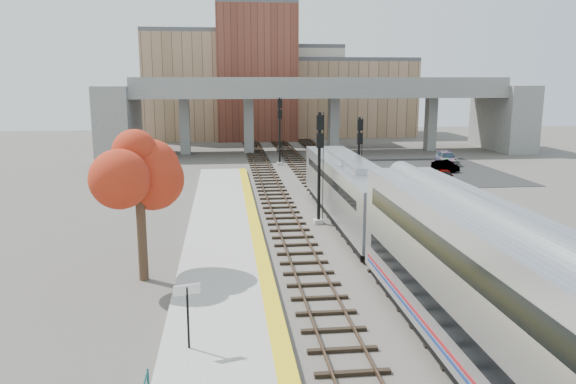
{
  "coord_description": "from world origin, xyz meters",
  "views": [
    {
      "loc": [
        -7.14,
        -26.62,
        9.37
      ],
      "look_at": [
        -3.3,
        7.0,
        2.5
      ],
      "focal_mm": 35.0,
      "sensor_mm": 36.0,
      "label": 1
    }
  ],
  "objects_px": {
    "locomotive": "(350,188)",
    "coach": "(541,334)",
    "signal_mast_near": "(319,169)",
    "signal_mast_far": "(280,132)",
    "signal_mast_mid": "(359,162)",
    "car_a": "(445,176)",
    "car_c": "(447,158)",
    "tree": "(138,171)",
    "car_b": "(445,166)"
  },
  "relations": [
    {
      "from": "signal_mast_far",
      "to": "car_c",
      "type": "distance_m",
      "value": 18.68
    },
    {
      "from": "signal_mast_near",
      "to": "car_b",
      "type": "relative_size",
      "value": 2.25
    },
    {
      "from": "signal_mast_near",
      "to": "signal_mast_mid",
      "type": "relative_size",
      "value": 1.12
    },
    {
      "from": "locomotive",
      "to": "coach",
      "type": "bearing_deg",
      "value": -90.0
    },
    {
      "from": "car_a",
      "to": "coach",
      "type": "bearing_deg",
      "value": -96.07
    },
    {
      "from": "signal_mast_mid",
      "to": "car_a",
      "type": "relative_size",
      "value": 1.91
    },
    {
      "from": "car_b",
      "to": "tree",
      "type": "bearing_deg",
      "value": -150.28
    },
    {
      "from": "car_b",
      "to": "car_c",
      "type": "distance_m",
      "value": 4.72
    },
    {
      "from": "coach",
      "to": "car_a",
      "type": "relative_size",
      "value": 7.33
    },
    {
      "from": "coach",
      "to": "car_b",
      "type": "bearing_deg",
      "value": 71.07
    },
    {
      "from": "signal_mast_near",
      "to": "car_a",
      "type": "bearing_deg",
      "value": 43.7
    },
    {
      "from": "tree",
      "to": "car_b",
      "type": "xyz_separation_m",
      "value": [
        26.41,
        28.81,
        -4.66
      ]
    },
    {
      "from": "tree",
      "to": "car_a",
      "type": "height_order",
      "value": "tree"
    },
    {
      "from": "signal_mast_far",
      "to": "car_c",
      "type": "xyz_separation_m",
      "value": [
        18.35,
        -1.78,
        -2.98
      ]
    },
    {
      "from": "locomotive",
      "to": "car_b",
      "type": "relative_size",
      "value": 5.9
    },
    {
      "from": "tree",
      "to": "signal_mast_far",
      "type": "bearing_deg",
      "value": 74.08
    },
    {
      "from": "signal_mast_far",
      "to": "tree",
      "type": "relative_size",
      "value": 1.04
    },
    {
      "from": "coach",
      "to": "signal_mast_mid",
      "type": "relative_size",
      "value": 3.84
    },
    {
      "from": "locomotive",
      "to": "signal_mast_far",
      "type": "distance_m",
      "value": 25.46
    },
    {
      "from": "car_c",
      "to": "signal_mast_far",
      "type": "bearing_deg",
      "value": -178.86
    },
    {
      "from": "signal_mast_near",
      "to": "car_b",
      "type": "xyz_separation_m",
      "value": [
        16.45,
        19.5,
        -3.08
      ]
    },
    {
      "from": "coach",
      "to": "car_a",
      "type": "xyz_separation_m",
      "value": [
        11.85,
        35.68,
        -2.18
      ]
    },
    {
      "from": "signal_mast_far",
      "to": "tree",
      "type": "bearing_deg",
      "value": -105.92
    },
    {
      "from": "signal_mast_far",
      "to": "car_b",
      "type": "bearing_deg",
      "value": -20.34
    },
    {
      "from": "locomotive",
      "to": "signal_mast_mid",
      "type": "height_order",
      "value": "signal_mast_mid"
    },
    {
      "from": "car_b",
      "to": "car_c",
      "type": "bearing_deg",
      "value": 48.49
    },
    {
      "from": "signal_mast_far",
      "to": "car_b",
      "type": "relative_size",
      "value": 2.27
    },
    {
      "from": "coach",
      "to": "signal_mast_near",
      "type": "relative_size",
      "value": 3.44
    },
    {
      "from": "coach",
      "to": "signal_mast_mid",
      "type": "height_order",
      "value": "signal_mast_mid"
    },
    {
      "from": "car_a",
      "to": "tree",
      "type": "bearing_deg",
      "value": -124.25
    },
    {
      "from": "locomotive",
      "to": "car_b",
      "type": "xyz_separation_m",
      "value": [
        14.35,
        19.24,
        -1.71
      ]
    },
    {
      "from": "signal_mast_near",
      "to": "car_c",
      "type": "xyz_separation_m",
      "value": [
        18.35,
        23.82,
        -2.94
      ]
    },
    {
      "from": "car_a",
      "to": "car_c",
      "type": "distance_m",
      "value": 11.37
    },
    {
      "from": "tree",
      "to": "car_a",
      "type": "distance_m",
      "value": 33.25
    },
    {
      "from": "car_a",
      "to": "car_b",
      "type": "xyz_separation_m",
      "value": [
        2.5,
        6.17,
        -0.05
      ]
    },
    {
      "from": "signal_mast_mid",
      "to": "signal_mast_far",
      "type": "distance_m",
      "value": 19.85
    },
    {
      "from": "coach",
      "to": "signal_mast_far",
      "type": "height_order",
      "value": "signal_mast_far"
    },
    {
      "from": "signal_mast_near",
      "to": "signal_mast_mid",
      "type": "bearing_deg",
      "value": 56.46
    },
    {
      "from": "coach",
      "to": "signal_mast_far",
      "type": "xyz_separation_m",
      "value": [
        -2.1,
        47.94,
        0.9
      ]
    },
    {
      "from": "signal_mast_near",
      "to": "car_a",
      "type": "distance_m",
      "value": 19.53
    },
    {
      "from": "locomotive",
      "to": "car_b",
      "type": "height_order",
      "value": "locomotive"
    },
    {
      "from": "locomotive",
      "to": "coach",
      "type": "xyz_separation_m",
      "value": [
        -0.0,
        -22.61,
        0.52
      ]
    },
    {
      "from": "car_a",
      "to": "car_b",
      "type": "relative_size",
      "value": 1.06
    },
    {
      "from": "coach",
      "to": "car_b",
      "type": "relative_size",
      "value": 7.75
    },
    {
      "from": "signal_mast_near",
      "to": "signal_mast_far",
      "type": "bearing_deg",
      "value": 90.0
    },
    {
      "from": "coach",
      "to": "signal_mast_near",
      "type": "bearing_deg",
      "value": 95.37
    },
    {
      "from": "tree",
      "to": "locomotive",
      "type": "bearing_deg",
      "value": 38.44
    },
    {
      "from": "signal_mast_near",
      "to": "signal_mast_far",
      "type": "height_order",
      "value": "signal_mast_far"
    },
    {
      "from": "signal_mast_near",
      "to": "signal_mast_far",
      "type": "relative_size",
      "value": 0.99
    },
    {
      "from": "tree",
      "to": "car_b",
      "type": "relative_size",
      "value": 2.19
    }
  ]
}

